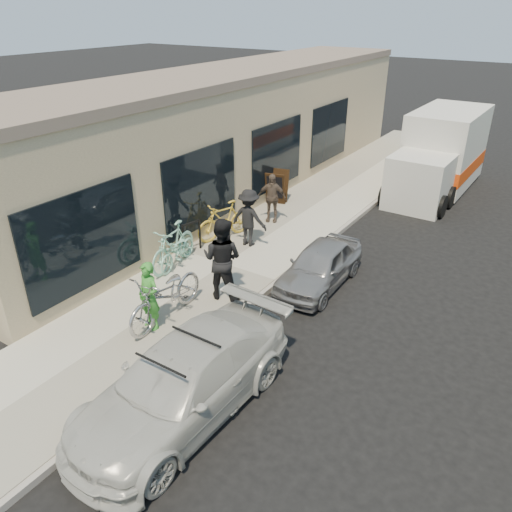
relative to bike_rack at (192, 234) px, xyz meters
The scene contains 17 objects.
ground 4.47m from the bike_rack, 44.51° to the right, with size 120.00×120.00×0.00m, color black.
sidewalk 1.30m from the bike_rack, ahead, with size 3.00×34.00×0.15m, color #B2AFA0.
curb 2.77m from the bike_rack, ahead, with size 0.12×34.00×0.13m, color gray.
storefront 5.51m from the bike_rack, 113.10° to the left, with size 3.60×20.00×4.22m.
bike_rack is the anchor object (origin of this frame).
sandwich_board 4.39m from the bike_rack, 90.15° to the left, with size 0.79×0.79×1.07m.
sedan_white 5.76m from the bike_rack, 51.42° to the right, with size 1.94×4.44×1.31m.
sedan_silver 3.58m from the bike_rack, ahead, with size 1.22×3.04×1.04m, color gray.
moving_truck 10.00m from the bike_rack, 66.73° to the left, with size 2.19×5.67×2.77m.
tandem_bike 3.22m from the bike_rack, 59.39° to the right, with size 0.77×2.21×1.16m, color #B0B0B2.
woman_rider 3.54m from the bike_rack, 63.82° to the right, with size 0.54×0.35×1.47m, color #358C2E.
man_standing 2.52m from the bike_rack, 33.82° to the right, with size 0.93×0.72×1.91m, color black.
cruiser_bike_a 0.91m from the bike_rack, 80.16° to the right, with size 0.53×1.87×1.13m, color #86C7B2.
cruiser_bike_b 0.84m from the bike_rack, 75.34° to the right, with size 0.54×1.56×0.82m, color #86C7B2.
cruiser_bike_c 1.20m from the bike_rack, 80.41° to the left, with size 0.50×1.76×1.06m, color gold.
bystander_a 1.61m from the bike_rack, 49.14° to the left, with size 1.03×0.59×1.59m, color black.
bystander_b 3.05m from the bike_rack, 77.45° to the left, with size 0.87×0.36×1.49m, color brown.
Camera 1 is at (4.89, -6.03, 6.16)m, focal length 35.00 mm.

